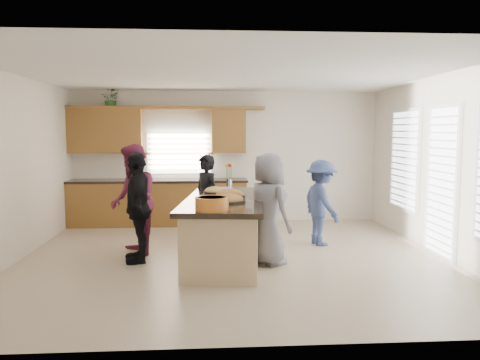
{
  "coord_description": "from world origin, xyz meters",
  "views": [
    {
      "loc": [
        -0.37,
        -7.05,
        1.95
      ],
      "look_at": [
        0.14,
        0.59,
        1.15
      ],
      "focal_mm": 35.0,
      "sensor_mm": 36.0,
      "label": 1
    }
  ],
  "objects": [
    {
      "name": "floor",
      "position": [
        0.0,
        0.0,
        0.0
      ],
      "size": [
        6.5,
        6.5,
        0.0
      ],
      "primitive_type": "plane",
      "color": "#BCA88C",
      "rests_on": "ground"
    },
    {
      "name": "room_shell",
      "position": [
        0.0,
        0.0,
        1.9
      ],
      "size": [
        6.52,
        6.02,
        2.81
      ],
      "color": "silver",
      "rests_on": "ground"
    },
    {
      "name": "back_cabinetry",
      "position": [
        -1.47,
        2.73,
        0.91
      ],
      "size": [
        4.08,
        0.66,
        2.46
      ],
      "color": "brown",
      "rests_on": "ground"
    },
    {
      "name": "right_wall_glazing",
      "position": [
        3.22,
        -0.13,
        1.34
      ],
      "size": [
        0.06,
        4.0,
        2.25
      ],
      "color": "white",
      "rests_on": "ground"
    },
    {
      "name": "island",
      "position": [
        -0.13,
        -0.08,
        0.45
      ],
      "size": [
        1.44,
        2.81,
        0.95
      ],
      "rotation": [
        0.0,
        0.0,
        -0.11
      ],
      "color": "tan",
      "rests_on": "ground"
    },
    {
      "name": "platter_front",
      "position": [
        -0.07,
        -0.48,
        0.98
      ],
      "size": [
        0.44,
        0.44,
        0.18
      ],
      "color": "black",
      "rests_on": "island"
    },
    {
      "name": "platter_mid",
      "position": [
        -0.06,
        0.01,
        0.98
      ],
      "size": [
        0.48,
        0.48,
        0.19
      ],
      "color": "black",
      "rests_on": "island"
    },
    {
      "name": "platter_back",
      "position": [
        -0.28,
        0.5,
        0.98
      ],
      "size": [
        0.38,
        0.38,
        0.15
      ],
      "color": "black",
      "rests_on": "island"
    },
    {
      "name": "salad_bowl",
      "position": [
        -0.34,
        -1.17,
        1.04
      ],
      "size": [
        0.43,
        0.43,
        0.17
      ],
      "color": "#CA7024",
      "rests_on": "island"
    },
    {
      "name": "clear_cup",
      "position": [
        0.15,
        -1.08,
        1.0
      ],
      "size": [
        0.08,
        0.08,
        0.11
      ],
      "primitive_type": "cylinder",
      "color": "white",
      "rests_on": "island"
    },
    {
      "name": "plate_stack",
      "position": [
        -0.1,
        0.77,
        0.98
      ],
      "size": [
        0.25,
        0.25,
        0.05
      ],
      "primitive_type": "cylinder",
      "color": "#9A7FB8",
      "rests_on": "island"
    },
    {
      "name": "flower_vase",
      "position": [
        -0.02,
        1.04,
        1.2
      ],
      "size": [
        0.14,
        0.14,
        0.44
      ],
      "color": "silver",
      "rests_on": "island"
    },
    {
      "name": "potted_plant",
      "position": [
        -2.36,
        2.82,
        2.6
      ],
      "size": [
        0.46,
        0.43,
        0.41
      ],
      "primitive_type": "imported",
      "rotation": [
        0.0,
        0.0,
        -0.36
      ],
      "color": "#35692A",
      "rests_on": "back_cabinetry"
    },
    {
      "name": "woman_left_back",
      "position": [
        -0.43,
        1.0,
        0.77
      ],
      "size": [
        0.63,
        0.67,
        1.55
      ],
      "primitive_type": "imported",
      "rotation": [
        0.0,
        0.0,
        -0.96
      ],
      "color": "black",
      "rests_on": "ground"
    },
    {
      "name": "woman_left_mid",
      "position": [
        -1.54,
        0.23,
        0.88
      ],
      "size": [
        0.89,
        1.02,
        1.76
      ],
      "primitive_type": "imported",
      "rotation": [
        0.0,
        0.0,
        -1.26
      ],
      "color": "maroon",
      "rests_on": "ground"
    },
    {
      "name": "woman_left_front",
      "position": [
        -1.43,
        -0.09,
        0.83
      ],
      "size": [
        0.58,
        1.03,
        1.65
      ],
      "primitive_type": "imported",
      "rotation": [
        0.0,
        0.0,
        -1.38
      ],
      "color": "black",
      "rests_on": "ground"
    },
    {
      "name": "woman_right_back",
      "position": [
        1.55,
        0.77,
        0.73
      ],
      "size": [
        0.78,
        1.06,
        1.46
      ],
      "primitive_type": "imported",
      "rotation": [
        0.0,
        0.0,
        1.84
      ],
      "color": "navy",
      "rests_on": "ground"
    },
    {
      "name": "woman_right_front",
      "position": [
        0.49,
        -0.34,
        0.82
      ],
      "size": [
        0.86,
        0.95,
        1.64
      ],
      "primitive_type": "imported",
      "rotation": [
        0.0,
        0.0,
        2.12
      ],
      "color": "slate",
      "rests_on": "ground"
    }
  ]
}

